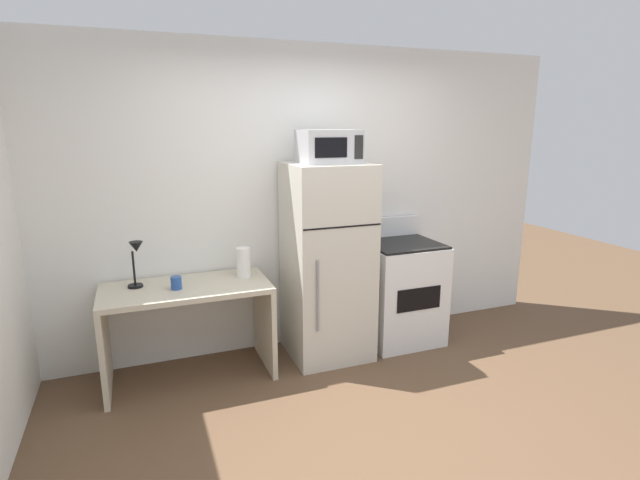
{
  "coord_description": "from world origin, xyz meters",
  "views": [
    {
      "loc": [
        -1.35,
        -2.31,
        1.94
      ],
      "look_at": [
        -0.04,
        1.1,
        1.07
      ],
      "focal_mm": 27.26,
      "sensor_mm": 36.0,
      "label": 1
    }
  ],
  "objects_px": {
    "desk": "(188,313)",
    "desk_lamp": "(136,257)",
    "refrigerator": "(327,262)",
    "microwave": "(329,147)",
    "oven_range": "(401,291)",
    "coffee_mug": "(176,283)",
    "paper_towel_roll": "(244,263)"
  },
  "relations": [
    {
      "from": "desk",
      "to": "coffee_mug",
      "type": "height_order",
      "value": "coffee_mug"
    },
    {
      "from": "oven_range",
      "to": "microwave",
      "type": "bearing_deg",
      "value": -176.89
    },
    {
      "from": "desk",
      "to": "oven_range",
      "type": "relative_size",
      "value": 1.13
    },
    {
      "from": "microwave",
      "to": "oven_range",
      "type": "distance_m",
      "value": 1.49
    },
    {
      "from": "desk_lamp",
      "to": "oven_range",
      "type": "relative_size",
      "value": 0.32
    },
    {
      "from": "coffee_mug",
      "to": "oven_range",
      "type": "xyz_separation_m",
      "value": [
        1.95,
        0.06,
        -0.33
      ]
    },
    {
      "from": "coffee_mug",
      "to": "oven_range",
      "type": "distance_m",
      "value": 1.98
    },
    {
      "from": "desk",
      "to": "refrigerator",
      "type": "height_order",
      "value": "refrigerator"
    },
    {
      "from": "desk_lamp",
      "to": "refrigerator",
      "type": "relative_size",
      "value": 0.21
    },
    {
      "from": "desk",
      "to": "desk_lamp",
      "type": "bearing_deg",
      "value": 164.9
    },
    {
      "from": "desk",
      "to": "coffee_mug",
      "type": "distance_m",
      "value": 0.28
    },
    {
      "from": "desk_lamp",
      "to": "microwave",
      "type": "xyz_separation_m",
      "value": [
        1.49,
        -0.12,
        0.78
      ]
    },
    {
      "from": "desk",
      "to": "microwave",
      "type": "bearing_deg",
      "value": -1.34
    },
    {
      "from": "desk",
      "to": "desk_lamp",
      "type": "height_order",
      "value": "desk_lamp"
    },
    {
      "from": "desk_lamp",
      "to": "oven_range",
      "type": "distance_m",
      "value": 2.28
    },
    {
      "from": "microwave",
      "to": "oven_range",
      "type": "bearing_deg",
      "value": 3.11
    },
    {
      "from": "coffee_mug",
      "to": "microwave",
      "type": "height_order",
      "value": "microwave"
    },
    {
      "from": "desk",
      "to": "desk_lamp",
      "type": "distance_m",
      "value": 0.58
    },
    {
      "from": "desk",
      "to": "refrigerator",
      "type": "xyz_separation_m",
      "value": [
        1.16,
        -0.01,
        0.29
      ]
    },
    {
      "from": "paper_towel_roll",
      "to": "microwave",
      "type": "relative_size",
      "value": 0.52
    },
    {
      "from": "desk_lamp",
      "to": "microwave",
      "type": "distance_m",
      "value": 1.69
    },
    {
      "from": "microwave",
      "to": "oven_range",
      "type": "relative_size",
      "value": 0.42
    },
    {
      "from": "oven_range",
      "to": "coffee_mug",
      "type": "bearing_deg",
      "value": -178.11
    },
    {
      "from": "desk",
      "to": "microwave",
      "type": "height_order",
      "value": "microwave"
    },
    {
      "from": "refrigerator",
      "to": "oven_range",
      "type": "distance_m",
      "value": 0.81
    },
    {
      "from": "refrigerator",
      "to": "microwave",
      "type": "distance_m",
      "value": 0.95
    },
    {
      "from": "coffee_mug",
      "to": "microwave",
      "type": "xyz_separation_m",
      "value": [
        1.23,
        0.02,
        0.97
      ]
    },
    {
      "from": "oven_range",
      "to": "desk_lamp",
      "type": "bearing_deg",
      "value": 177.99
    },
    {
      "from": "desk",
      "to": "desk_lamp",
      "type": "xyz_separation_m",
      "value": [
        -0.33,
        0.09,
        0.46
      ]
    },
    {
      "from": "desk_lamp",
      "to": "coffee_mug",
      "type": "xyz_separation_m",
      "value": [
        0.26,
        -0.14,
        -0.19
      ]
    },
    {
      "from": "refrigerator",
      "to": "microwave",
      "type": "xyz_separation_m",
      "value": [
        0.0,
        -0.02,
        0.95
      ]
    },
    {
      "from": "desk",
      "to": "coffee_mug",
      "type": "xyz_separation_m",
      "value": [
        -0.07,
        -0.05,
        0.27
      ]
    }
  ]
}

